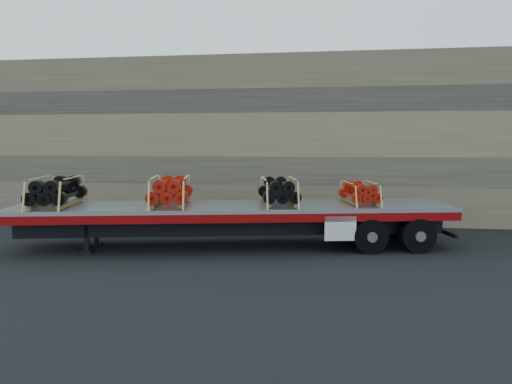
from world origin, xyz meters
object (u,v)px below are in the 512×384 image
trailer (233,226)px  bundle_front (57,192)px  bundle_midrear (278,192)px  bundle_midfront (171,192)px  bundle_rear (360,193)px

trailer → bundle_front: (-5.39, -1.21, 1.13)m
bundle_midrear → bundle_front: bearing=180.0°
bundle_midrear → bundle_midfront: bearing=180.0°
bundle_front → bundle_midfront: size_ratio=1.00×
trailer → bundle_front: 5.64m
bundle_front → bundle_midrear: (6.83, 1.53, -0.03)m
trailer → bundle_front: bundle_front is taller
bundle_midfront → bundle_rear: (5.98, 1.34, -0.10)m
bundle_midfront → bundle_rear: 6.12m
bundle_midfront → bundle_midrear: size_ratio=1.07×
bundle_front → bundle_rear: size_ratio=1.29×
trailer → bundle_midfront: bearing=180.0°
bundle_rear → bundle_midfront: bearing=180.0°
bundle_front → bundle_midrear: bundle_front is taller
trailer → bundle_midrear: 1.84m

